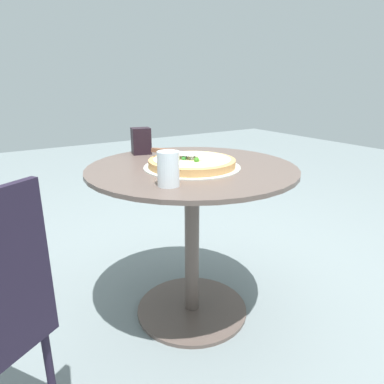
% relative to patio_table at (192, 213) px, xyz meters
% --- Properties ---
extents(ground_plane, '(10.00, 10.00, 0.00)m').
position_rel_patio_table_xyz_m(ground_plane, '(0.00, 0.00, -0.53)').
color(ground_plane, slate).
extents(patio_table, '(0.92, 0.92, 0.75)m').
position_rel_patio_table_xyz_m(patio_table, '(0.00, 0.00, 0.00)').
color(patio_table, brown).
rests_on(patio_table, ground).
extents(pizza_on_tray, '(0.42, 0.42, 0.06)m').
position_rel_patio_table_xyz_m(pizza_on_tray, '(-0.01, -0.02, 0.24)').
color(pizza_on_tray, silver).
rests_on(pizza_on_tray, patio_table).
extents(pizza_server, '(0.17, 0.20, 0.02)m').
position_rel_patio_table_xyz_m(pizza_server, '(-0.06, 0.05, 0.28)').
color(pizza_server, silver).
rests_on(pizza_server, pizza_on_tray).
extents(drinking_cup, '(0.08, 0.08, 0.12)m').
position_rel_patio_table_xyz_m(drinking_cup, '(-0.23, -0.21, 0.28)').
color(drinking_cup, silver).
rests_on(drinking_cup, patio_table).
extents(napkin_dispenser, '(0.11, 0.09, 0.13)m').
position_rel_patio_table_xyz_m(napkin_dispenser, '(-0.07, 0.37, 0.29)').
color(napkin_dispenser, black).
rests_on(napkin_dispenser, patio_table).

